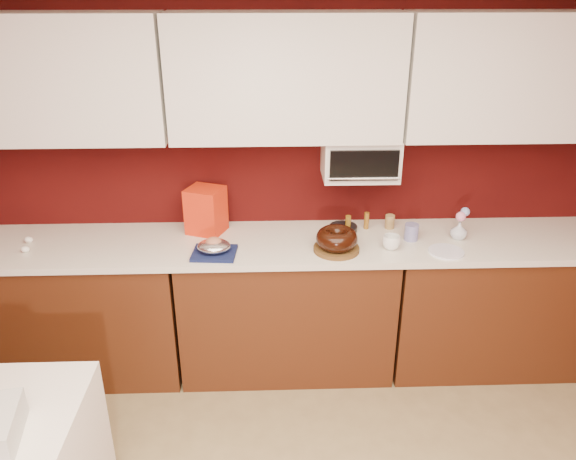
% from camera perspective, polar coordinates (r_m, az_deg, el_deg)
% --- Properties ---
extents(wall_back, '(4.00, 0.02, 2.50)m').
position_cam_1_polar(wall_back, '(3.57, -0.32, 6.10)').
color(wall_back, '#3D0908').
rests_on(wall_back, floor).
extents(base_cabinet_left, '(1.31, 0.58, 0.86)m').
position_cam_1_polar(base_cabinet_left, '(3.85, -20.61, -7.69)').
color(base_cabinet_left, '#4B220F').
rests_on(base_cabinet_left, floor).
extents(base_cabinet_center, '(1.31, 0.58, 0.86)m').
position_cam_1_polar(base_cabinet_center, '(3.64, -0.14, -7.81)').
color(base_cabinet_center, '#4B220F').
rests_on(base_cabinet_center, floor).
extents(base_cabinet_right, '(1.31, 0.58, 0.86)m').
position_cam_1_polar(base_cabinet_right, '(3.91, 19.92, -6.98)').
color(base_cabinet_right, '#4B220F').
rests_on(base_cabinet_right, floor).
extents(countertop, '(4.00, 0.62, 0.04)m').
position_cam_1_polar(countertop, '(3.42, -0.15, -1.44)').
color(countertop, silver).
rests_on(countertop, base_cabinet_center).
extents(upper_cabinet_left, '(1.31, 0.33, 0.70)m').
position_cam_1_polar(upper_cabinet_left, '(3.49, -23.41, 13.88)').
color(upper_cabinet_left, white).
rests_on(upper_cabinet_left, wall_back).
extents(upper_cabinet_center, '(1.31, 0.33, 0.70)m').
position_cam_1_polar(upper_cabinet_center, '(3.27, -0.26, 15.20)').
color(upper_cabinet_center, white).
rests_on(upper_cabinet_center, wall_back).
extents(upper_cabinet_right, '(1.31, 0.33, 0.70)m').
position_cam_1_polar(upper_cabinet_right, '(3.57, 22.42, 14.22)').
color(upper_cabinet_right, white).
rests_on(upper_cabinet_right, wall_back).
extents(toaster_oven, '(0.45, 0.30, 0.25)m').
position_cam_1_polar(toaster_oven, '(3.44, 7.33, 7.34)').
color(toaster_oven, white).
rests_on(toaster_oven, upper_cabinet_center).
extents(toaster_oven_door, '(0.40, 0.02, 0.18)m').
position_cam_1_polar(toaster_oven_door, '(3.29, 7.75, 6.51)').
color(toaster_oven_door, black).
rests_on(toaster_oven_door, toaster_oven).
extents(toaster_oven_handle, '(0.42, 0.02, 0.02)m').
position_cam_1_polar(toaster_oven_handle, '(3.30, 7.72, 5.19)').
color(toaster_oven_handle, silver).
rests_on(toaster_oven_handle, toaster_oven).
extents(cake_base, '(0.34, 0.34, 0.02)m').
position_cam_1_polar(cake_base, '(3.30, 4.93, -1.92)').
color(cake_base, brown).
rests_on(cake_base, countertop).
extents(bundt_cake, '(0.30, 0.30, 0.10)m').
position_cam_1_polar(bundt_cake, '(3.28, 4.97, -0.86)').
color(bundt_cake, black).
rests_on(bundt_cake, cake_base).
extents(navy_towel, '(0.27, 0.23, 0.02)m').
position_cam_1_polar(navy_towel, '(3.28, -7.50, -2.34)').
color(navy_towel, '#121A45').
rests_on(navy_towel, countertop).
extents(foil_ham_nest, '(0.22, 0.20, 0.07)m').
position_cam_1_polar(foil_ham_nest, '(3.26, -7.54, -1.63)').
color(foil_ham_nest, white).
rests_on(foil_ham_nest, navy_towel).
extents(roasted_ham, '(0.10, 0.09, 0.06)m').
position_cam_1_polar(roasted_ham, '(3.25, -7.57, -1.23)').
color(roasted_ham, '#B46F52').
rests_on(roasted_ham, foil_ham_nest).
extents(pandoro_box, '(0.27, 0.26, 0.29)m').
position_cam_1_polar(pandoro_box, '(3.52, -8.33, 2.00)').
color(pandoro_box, red).
rests_on(pandoro_box, countertop).
extents(dark_pan, '(0.20, 0.20, 0.03)m').
position_cam_1_polar(dark_pan, '(3.57, 5.63, 0.20)').
color(dark_pan, black).
rests_on(dark_pan, countertop).
extents(coffee_mug, '(0.13, 0.13, 0.10)m').
position_cam_1_polar(coffee_mug, '(3.35, 10.47, -1.11)').
color(coffee_mug, white).
rests_on(coffee_mug, countertop).
extents(blue_jar, '(0.09, 0.09, 0.10)m').
position_cam_1_polar(blue_jar, '(3.50, 12.43, -0.20)').
color(blue_jar, navy).
rests_on(blue_jar, countertop).
extents(flower_vase, '(0.09, 0.09, 0.12)m').
position_cam_1_polar(flower_vase, '(3.58, 16.98, 0.04)').
color(flower_vase, silver).
rests_on(flower_vase, countertop).
extents(flower_pink, '(0.06, 0.06, 0.06)m').
position_cam_1_polar(flower_pink, '(3.54, 17.15, 1.32)').
color(flower_pink, pink).
rests_on(flower_pink, flower_vase).
extents(flower_blue, '(0.06, 0.06, 0.06)m').
position_cam_1_polar(flower_blue, '(3.56, 17.56, 1.77)').
color(flower_blue, '#8599D4').
rests_on(flower_blue, flower_vase).
extents(china_plate, '(0.25, 0.25, 0.01)m').
position_cam_1_polar(china_plate, '(3.40, 15.79, -2.12)').
color(china_plate, white).
rests_on(china_plate, countertop).
extents(amber_bottle, '(0.04, 0.04, 0.10)m').
position_cam_1_polar(amber_bottle, '(3.55, 6.12, 0.67)').
color(amber_bottle, brown).
rests_on(amber_bottle, countertop).
extents(paper_cup, '(0.07, 0.07, 0.09)m').
position_cam_1_polar(paper_cup, '(3.63, 10.30, 0.84)').
color(paper_cup, '#9A7946').
rests_on(paper_cup, countertop).
extents(egg_left, '(0.05, 0.04, 0.04)m').
position_cam_1_polar(egg_left, '(3.61, -25.13, -1.79)').
color(egg_left, white).
rests_on(egg_left, countertop).
extents(egg_right, '(0.06, 0.06, 0.04)m').
position_cam_1_polar(egg_right, '(3.73, -24.86, -0.91)').
color(egg_right, white).
rests_on(egg_right, countertop).
extents(amber_bottle_tall, '(0.04, 0.04, 0.11)m').
position_cam_1_polar(amber_bottle_tall, '(3.60, 7.98, 0.95)').
color(amber_bottle_tall, brown).
rests_on(amber_bottle_tall, countertop).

